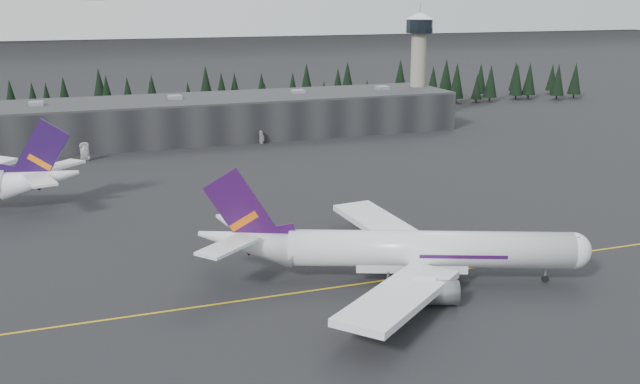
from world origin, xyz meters
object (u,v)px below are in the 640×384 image
object	(u,v)px
gse_vehicle_b	(262,142)
terminal	(208,117)
control_tower	(419,55)
jet_main	(395,250)
gse_vehicle_a	(85,158)

from	to	relation	value
gse_vehicle_b	terminal	bearing A→B (deg)	-146.90
control_tower	terminal	bearing A→B (deg)	-177.71
terminal	jet_main	distance (m)	127.44
jet_main	terminal	bearing A→B (deg)	113.45
terminal	control_tower	bearing A→B (deg)	2.29
control_tower	gse_vehicle_b	world-z (taller)	control_tower
terminal	gse_vehicle_a	distance (m)	44.48
gse_vehicle_a	gse_vehicle_b	xyz separation A→B (m)	(51.21, 5.90, -0.00)
control_tower	gse_vehicle_b	xyz separation A→B (m)	(-61.94, -19.29, -22.70)
jet_main	gse_vehicle_a	distance (m)	113.54
gse_vehicle_a	gse_vehicle_b	distance (m)	51.55
jet_main	gse_vehicle_b	size ratio (longest dim) A/B	14.17
jet_main	gse_vehicle_b	world-z (taller)	jet_main
jet_main	gse_vehicle_a	bearing A→B (deg)	133.49
control_tower	jet_main	xyz separation A→B (m)	(-70.60, -130.36, -18.32)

